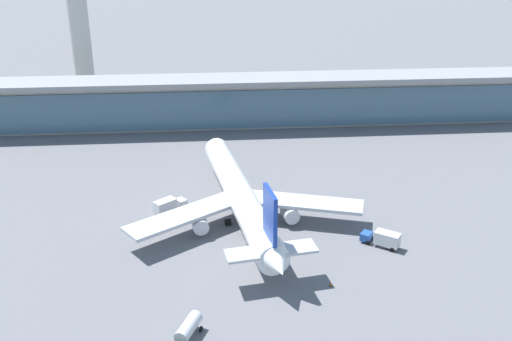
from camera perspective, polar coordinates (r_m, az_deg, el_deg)
ground_plane at (r=109.44m, az=0.91°, el=-7.94°), size 1200.00×1200.00×0.00m
airliner_on_stand at (r=118.13m, az=-1.49°, el=-2.57°), size 47.74×62.69×16.73m
service_truck_near_nose_blue at (r=112.90m, az=12.29°, el=-6.49°), size 7.23×6.19×3.10m
service_truck_under_wing_white at (r=123.98m, az=-8.55°, el=-3.37°), size 7.10×6.41×3.10m
service_truck_by_tail_olive at (r=88.24m, az=-6.90°, el=-15.46°), size 5.49×8.78×2.95m
terminal_building at (r=173.31m, az=-1.46°, el=6.85°), size 183.60×12.80×15.20m
control_tower at (r=199.56m, az=-17.11°, el=15.19°), size 12.00×12.00×58.80m
safety_cone_alpha at (r=100.86m, az=7.34°, el=-10.93°), size 0.62×0.62×0.70m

